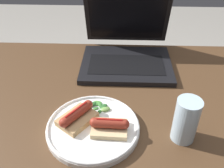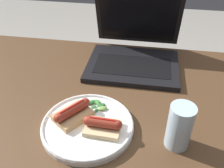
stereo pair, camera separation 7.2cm
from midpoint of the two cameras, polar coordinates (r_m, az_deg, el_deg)
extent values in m
cube|color=#4C331E|center=(0.79, -4.94, -3.90)|extent=(1.24, 0.69, 0.04)
cylinder|color=#4C331E|center=(1.31, 21.77, -9.33)|extent=(0.06, 0.06, 0.72)
cylinder|color=#4C331E|center=(1.39, -25.70, -7.80)|extent=(0.06, 0.06, 0.72)
cube|color=black|center=(0.91, 1.01, 4.42)|extent=(0.32, 0.24, 0.02)
cube|color=black|center=(0.89, 0.99, 4.44)|extent=(0.27, 0.13, 0.00)
cube|color=black|center=(0.99, 1.31, 15.07)|extent=(0.32, 0.07, 0.22)
cube|color=black|center=(0.99, 1.31, 15.04)|extent=(0.29, 0.06, 0.20)
cylinder|color=white|center=(0.67, -7.47, -10.12)|extent=(0.24, 0.24, 0.02)
torus|color=white|center=(0.66, -7.53, -9.56)|extent=(0.24, 0.24, 0.01)
cube|color=tan|center=(0.68, -11.04, -7.99)|extent=(0.11, 0.12, 0.02)
cylinder|color=maroon|center=(0.66, -11.24, -6.71)|extent=(0.07, 0.09, 0.03)
sphere|color=maroon|center=(0.68, -8.49, -4.79)|extent=(0.03, 0.03, 0.03)
sphere|color=maroon|center=(0.65, -14.18, -8.72)|extent=(0.03, 0.03, 0.03)
cylinder|color=red|center=(0.66, -11.37, -5.91)|extent=(0.05, 0.06, 0.01)
cube|color=#D6B784|center=(0.65, -3.84, -10.28)|extent=(0.09, 0.07, 0.01)
cylinder|color=maroon|center=(0.63, -3.91, -9.08)|extent=(0.08, 0.03, 0.03)
sphere|color=maroon|center=(0.63, -0.46, -9.29)|extent=(0.03, 0.03, 0.03)
sphere|color=maroon|center=(0.64, -7.31, -8.85)|extent=(0.03, 0.03, 0.03)
cylinder|color=red|center=(0.62, -3.96, -8.27)|extent=(0.06, 0.01, 0.01)
ellipsoid|color=#2D662D|center=(0.70, -5.75, -6.40)|extent=(0.01, 0.02, 0.00)
ellipsoid|color=#2D662D|center=(0.72, -7.39, -4.72)|extent=(0.03, 0.03, 0.01)
ellipsoid|color=#387A33|center=(0.71, -6.64, -5.68)|extent=(0.02, 0.02, 0.00)
ellipsoid|color=#387A33|center=(0.72, -5.69, -4.86)|extent=(0.02, 0.02, 0.01)
ellipsoid|color=#2D662D|center=(0.71, -4.91, -5.17)|extent=(0.03, 0.03, 0.01)
ellipsoid|color=#4C8E3D|center=(0.73, -6.15, -4.35)|extent=(0.03, 0.02, 0.01)
ellipsoid|color=#4C8E3D|center=(0.71, -4.88, -5.32)|extent=(0.02, 0.03, 0.01)
ellipsoid|color=#387A33|center=(0.72, -6.13, -4.68)|extent=(0.02, 0.02, 0.01)
ellipsoid|color=#709E4C|center=(0.70, -4.48, -5.87)|extent=(0.03, 0.03, 0.01)
cylinder|color=silver|center=(0.63, 13.37, -8.21)|extent=(0.06, 0.06, 0.12)
camera|label=1|loc=(0.04, -92.86, -2.13)|focal=40.00mm
camera|label=2|loc=(0.04, 87.14, 2.13)|focal=40.00mm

